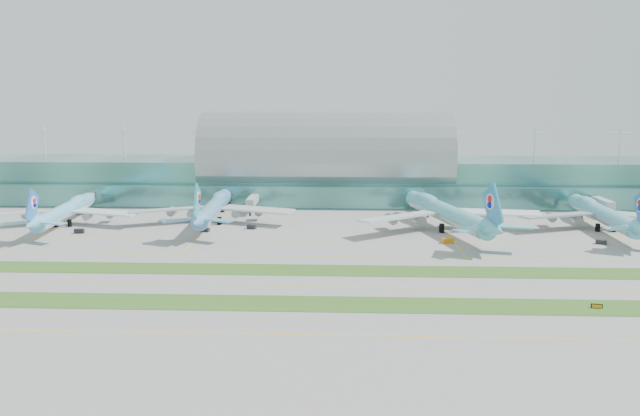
{
  "coord_description": "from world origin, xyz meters",
  "views": [
    {
      "loc": [
        9.61,
        -173.24,
        49.75
      ],
      "look_at": [
        0.0,
        55.0,
        9.0
      ],
      "focal_mm": 35.0,
      "sensor_mm": 36.0,
      "label": 1
    }
  ],
  "objects_px": {
    "airliner_d": "(602,213)",
    "taxiway_sign_east": "(597,306)",
    "airliner_a": "(65,210)",
    "airliner_b": "(213,207)",
    "airliner_c": "(445,211)",
    "terminal": "(326,171)"
  },
  "relations": [
    {
      "from": "airliner_c",
      "to": "airliner_d",
      "type": "bearing_deg",
      "value": -11.94
    },
    {
      "from": "terminal",
      "to": "airliner_b",
      "type": "height_order",
      "value": "terminal"
    },
    {
      "from": "airliner_a",
      "to": "taxiway_sign_east",
      "type": "relative_size",
      "value": 26.34
    },
    {
      "from": "terminal",
      "to": "taxiway_sign_east",
      "type": "bearing_deg",
      "value": -66.09
    },
    {
      "from": "airliner_b",
      "to": "airliner_c",
      "type": "xyz_separation_m",
      "value": [
        90.81,
        -9.9,
        0.65
      ]
    },
    {
      "from": "airliner_c",
      "to": "terminal",
      "type": "bearing_deg",
      "value": 109.97
    },
    {
      "from": "airliner_a",
      "to": "airliner_c",
      "type": "bearing_deg",
      "value": -6.27
    },
    {
      "from": "airliner_a",
      "to": "airliner_d",
      "type": "relative_size",
      "value": 0.94
    },
    {
      "from": "airliner_d",
      "to": "taxiway_sign_east",
      "type": "distance_m",
      "value": 99.78
    },
    {
      "from": "airliner_d",
      "to": "taxiway_sign_east",
      "type": "bearing_deg",
      "value": -110.75
    },
    {
      "from": "airliner_a",
      "to": "taxiway_sign_east",
      "type": "height_order",
      "value": "airliner_a"
    },
    {
      "from": "airliner_a",
      "to": "airliner_c",
      "type": "distance_m",
      "value": 148.31
    },
    {
      "from": "terminal",
      "to": "airliner_b",
      "type": "distance_m",
      "value": 72.96
    },
    {
      "from": "airliner_a",
      "to": "airliner_d",
      "type": "bearing_deg",
      "value": -5.1
    },
    {
      "from": "airliner_a",
      "to": "taxiway_sign_east",
      "type": "distance_m",
      "value": 194.01
    },
    {
      "from": "airliner_a",
      "to": "airliner_b",
      "type": "height_order",
      "value": "airliner_b"
    },
    {
      "from": "airliner_b",
      "to": "airliner_d",
      "type": "height_order",
      "value": "airliner_b"
    },
    {
      "from": "airliner_c",
      "to": "airliner_d",
      "type": "xyz_separation_m",
      "value": [
        59.89,
        3.08,
        -0.73
      ]
    },
    {
      "from": "taxiway_sign_east",
      "to": "airliner_b",
      "type": "bearing_deg",
      "value": 149.52
    },
    {
      "from": "terminal",
      "to": "airliner_d",
      "type": "relative_size",
      "value": 4.58
    },
    {
      "from": "airliner_a",
      "to": "terminal",
      "type": "bearing_deg",
      "value": 27.64
    },
    {
      "from": "airliner_c",
      "to": "airliner_d",
      "type": "relative_size",
      "value": 1.1
    }
  ]
}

